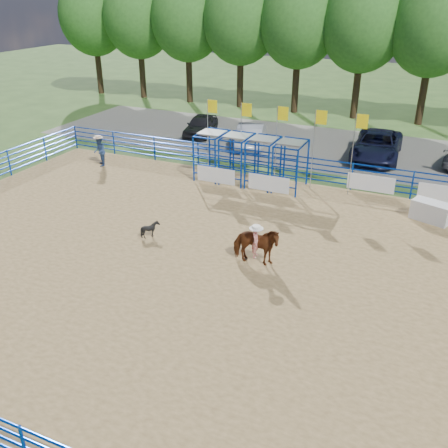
{
  "coord_description": "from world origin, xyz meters",
  "views": [
    {
      "loc": [
        6.99,
        -15.11,
        9.8
      ],
      "look_at": [
        -0.27,
        1.0,
        1.3
      ],
      "focal_mm": 40.0,
      "sensor_mm": 36.0,
      "label": 1
    }
  ],
  "objects_px": {
    "announcer_table": "(431,211)",
    "car_b": "(251,134)",
    "car_c": "(377,146)",
    "calf": "(150,229)",
    "car_a": "(201,125)",
    "horse_and_rider": "(256,244)",
    "spectator_cowboy": "(100,151)"
  },
  "relations": [
    {
      "from": "spectator_cowboy",
      "to": "calf",
      "type": "bearing_deg",
      "value": -41.51
    },
    {
      "from": "calf",
      "to": "spectator_cowboy",
      "type": "bearing_deg",
      "value": 46.22
    },
    {
      "from": "horse_and_rider",
      "to": "car_a",
      "type": "relative_size",
      "value": 0.53
    },
    {
      "from": "calf",
      "to": "car_c",
      "type": "height_order",
      "value": "car_c"
    },
    {
      "from": "car_a",
      "to": "car_c",
      "type": "distance_m",
      "value": 12.31
    },
    {
      "from": "horse_and_rider",
      "to": "car_c",
      "type": "distance_m",
      "value": 15.41
    },
    {
      "from": "announcer_table",
      "to": "spectator_cowboy",
      "type": "height_order",
      "value": "spectator_cowboy"
    },
    {
      "from": "car_b",
      "to": "spectator_cowboy",
      "type": "bearing_deg",
      "value": 32.71
    },
    {
      "from": "car_b",
      "to": "calf",
      "type": "bearing_deg",
      "value": 78.66
    },
    {
      "from": "announcer_table",
      "to": "car_a",
      "type": "xyz_separation_m",
      "value": [
        -16.05,
        8.57,
        0.25
      ]
    },
    {
      "from": "horse_and_rider",
      "to": "calf",
      "type": "xyz_separation_m",
      "value": [
        -4.9,
        0.27,
        -0.49
      ]
    },
    {
      "from": "calf",
      "to": "announcer_table",
      "type": "bearing_deg",
      "value": -60.52
    },
    {
      "from": "car_a",
      "to": "announcer_table",
      "type": "bearing_deg",
      "value": -37.16
    },
    {
      "from": "car_a",
      "to": "spectator_cowboy",
      "type": "bearing_deg",
      "value": -115.29
    },
    {
      "from": "spectator_cowboy",
      "to": "car_c",
      "type": "height_order",
      "value": "spectator_cowboy"
    },
    {
      "from": "announcer_table",
      "to": "car_b",
      "type": "relative_size",
      "value": 0.35
    },
    {
      "from": "car_c",
      "to": "announcer_table",
      "type": "bearing_deg",
      "value": -68.36
    },
    {
      "from": "car_b",
      "to": "car_c",
      "type": "relative_size",
      "value": 0.81
    },
    {
      "from": "calf",
      "to": "car_a",
      "type": "relative_size",
      "value": 0.17
    },
    {
      "from": "horse_and_rider",
      "to": "car_b",
      "type": "bearing_deg",
      "value": 112.03
    },
    {
      "from": "announcer_table",
      "to": "calf",
      "type": "height_order",
      "value": "announcer_table"
    },
    {
      "from": "horse_and_rider",
      "to": "car_b",
      "type": "relative_size",
      "value": 0.46
    },
    {
      "from": "calf",
      "to": "car_b",
      "type": "relative_size",
      "value": 0.15
    },
    {
      "from": "car_b",
      "to": "car_a",
      "type": "bearing_deg",
      "value": -28.07
    },
    {
      "from": "calf",
      "to": "car_a",
      "type": "bearing_deg",
      "value": 16.73
    },
    {
      "from": "announcer_table",
      "to": "calf",
      "type": "xyz_separation_m",
      "value": [
        -10.8,
        -6.68,
        -0.09
      ]
    },
    {
      "from": "car_a",
      "to": "calf",
      "type": "bearing_deg",
      "value": -80.05
    },
    {
      "from": "car_a",
      "to": "horse_and_rider",
      "type": "bearing_deg",
      "value": -65.87
    },
    {
      "from": "horse_and_rider",
      "to": "car_a",
      "type": "height_order",
      "value": "horse_and_rider"
    },
    {
      "from": "spectator_cowboy",
      "to": "car_b",
      "type": "height_order",
      "value": "spectator_cowboy"
    },
    {
      "from": "announcer_table",
      "to": "horse_and_rider",
      "type": "height_order",
      "value": "horse_and_rider"
    },
    {
      "from": "car_b",
      "to": "car_c",
      "type": "height_order",
      "value": "car_c"
    }
  ]
}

